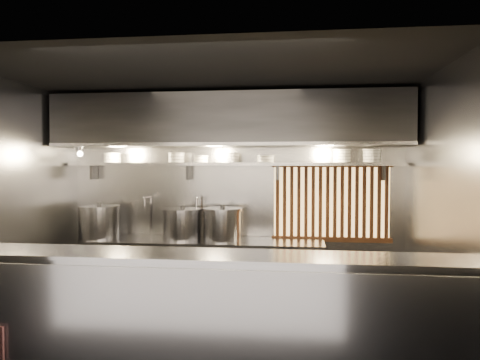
% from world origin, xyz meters
% --- Properties ---
extents(floor, '(4.50, 4.50, 0.00)m').
position_xyz_m(floor, '(0.00, 0.00, 0.00)').
color(floor, black).
rests_on(floor, ground).
extents(ceiling, '(4.50, 4.50, 0.00)m').
position_xyz_m(ceiling, '(0.00, 0.00, 2.80)').
color(ceiling, black).
rests_on(ceiling, wall_back).
extents(wall_back, '(4.50, 0.00, 4.50)m').
position_xyz_m(wall_back, '(0.00, 1.50, 1.40)').
color(wall_back, gray).
rests_on(wall_back, floor).
extents(wall_left, '(0.00, 3.00, 3.00)m').
position_xyz_m(wall_left, '(-2.25, 0.00, 1.40)').
color(wall_left, gray).
rests_on(wall_left, floor).
extents(wall_right, '(0.00, 3.00, 3.00)m').
position_xyz_m(wall_right, '(2.25, 0.00, 1.40)').
color(wall_right, gray).
rests_on(wall_right, floor).
extents(serving_counter, '(4.50, 0.56, 1.13)m').
position_xyz_m(serving_counter, '(0.00, -0.96, 0.57)').
color(serving_counter, gray).
rests_on(serving_counter, floor).
extents(cooking_bench, '(3.00, 0.70, 0.90)m').
position_xyz_m(cooking_bench, '(-0.30, 1.13, 0.45)').
color(cooking_bench, gray).
rests_on(cooking_bench, floor).
extents(bowl_shelf, '(4.40, 0.34, 0.04)m').
position_xyz_m(bowl_shelf, '(0.00, 1.32, 1.88)').
color(bowl_shelf, gray).
rests_on(bowl_shelf, wall_back).
extents(exhaust_hood, '(4.40, 0.81, 0.65)m').
position_xyz_m(exhaust_hood, '(0.00, 1.10, 2.42)').
color(exhaust_hood, '#2D2D30').
rests_on(exhaust_hood, ceiling).
extents(wood_screen, '(1.56, 0.09, 1.04)m').
position_xyz_m(wood_screen, '(1.30, 1.45, 1.38)').
color(wood_screen, '#FFCC72').
rests_on(wood_screen, wall_back).
extents(faucet_left, '(0.04, 0.30, 0.50)m').
position_xyz_m(faucet_left, '(-1.15, 1.37, 1.31)').
color(faucet_left, silver).
rests_on(faucet_left, wall_back).
extents(faucet_right, '(0.04, 0.30, 0.50)m').
position_xyz_m(faucet_right, '(-0.45, 1.37, 1.31)').
color(faucet_right, silver).
rests_on(faucet_right, wall_back).
extents(heat_lamp, '(0.25, 0.35, 0.20)m').
position_xyz_m(heat_lamp, '(-1.90, 0.85, 2.07)').
color(heat_lamp, gray).
rests_on(heat_lamp, exhaust_hood).
extents(pendant_bulb, '(0.09, 0.09, 0.19)m').
position_xyz_m(pendant_bulb, '(-0.10, 1.20, 1.96)').
color(pendant_bulb, '#2D2D30').
rests_on(pendant_bulb, exhaust_hood).
extents(stock_pot_left, '(0.62, 0.62, 0.47)m').
position_xyz_m(stock_pot_left, '(-1.75, 1.11, 1.12)').
color(stock_pot_left, gray).
rests_on(stock_pot_left, cooking_bench).
extents(stock_pot_mid, '(0.68, 0.68, 0.46)m').
position_xyz_m(stock_pot_mid, '(-0.09, 1.10, 1.11)').
color(stock_pot_mid, gray).
rests_on(stock_pot_mid, cooking_bench).
extents(stock_pot_right, '(0.70, 0.70, 0.44)m').
position_xyz_m(stock_pot_right, '(-0.62, 1.14, 1.10)').
color(stock_pot_right, gray).
rests_on(stock_pot_right, cooking_bench).
extents(bowl_stack_0, '(0.24, 0.24, 0.13)m').
position_xyz_m(bowl_stack_0, '(-1.64, 1.32, 1.97)').
color(bowl_stack_0, white).
rests_on(bowl_stack_0, bowl_shelf).
extents(bowl_stack_1, '(0.23, 0.23, 0.13)m').
position_xyz_m(bowl_stack_1, '(-0.75, 1.32, 1.97)').
color(bowl_stack_1, white).
rests_on(bowl_stack_1, bowl_shelf).
extents(bowl_stack_2, '(0.20, 0.20, 0.09)m').
position_xyz_m(bowl_stack_2, '(-0.41, 1.32, 1.95)').
color(bowl_stack_2, white).
rests_on(bowl_stack_2, bowl_shelf).
extents(bowl_stack_3, '(0.20, 0.20, 0.13)m').
position_xyz_m(bowl_stack_3, '(0.00, 1.32, 1.97)').
color(bowl_stack_3, white).
rests_on(bowl_stack_3, bowl_shelf).
extents(bowl_stack_4, '(0.24, 0.24, 0.09)m').
position_xyz_m(bowl_stack_4, '(0.44, 1.32, 1.95)').
color(bowl_stack_4, white).
rests_on(bowl_stack_4, bowl_shelf).
extents(bowl_stack_5, '(0.24, 0.24, 0.17)m').
position_xyz_m(bowl_stack_5, '(1.42, 1.32, 1.98)').
color(bowl_stack_5, white).
rests_on(bowl_stack_5, bowl_shelf).
extents(bowl_stack_6, '(0.24, 0.24, 0.17)m').
position_xyz_m(bowl_stack_6, '(1.80, 1.32, 1.98)').
color(bowl_stack_6, white).
rests_on(bowl_stack_6, bowl_shelf).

